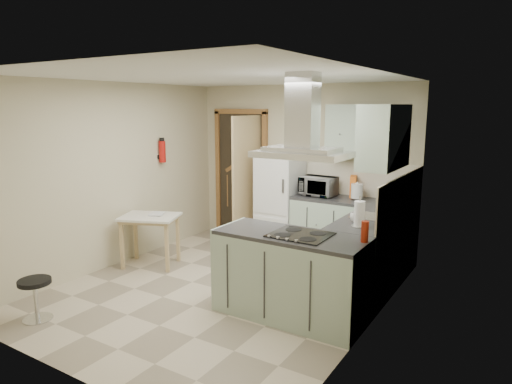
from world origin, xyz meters
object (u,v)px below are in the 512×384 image
Objects in this scene: stool at (36,299)px; microwave at (318,186)px; peninsula at (291,276)px; bentwood_chair at (247,216)px; fridge at (280,201)px; drop_leaf_table at (151,241)px; extractor_hood at (302,154)px.

stool is 3.88m from microwave.
peninsula is 1.90× the size of bentwood_chair.
bentwood_chair is at bearing 170.54° from fridge.
bentwood_chair is 3.57m from stool.
peninsula is at bearing -71.70° from microwave.
peninsula is 3.52× the size of stool.
drop_leaf_table reaches higher than stool.
bentwood_chair is at bearing 85.22° from stool.
extractor_hood is at bearing -69.08° from microwave.
stool is at bearing -146.48° from peninsula.
microwave is (1.60, 3.44, 0.82)m from stool.
bentwood_chair is 1.63× the size of microwave.
fridge is 2.02m from drop_leaf_table.
extractor_hood is at bearing 0.00° from peninsula.
microwave reaches higher than peninsula.
fridge is 2.57m from extractor_hood.
peninsula reaches higher than bentwood_chair.
extractor_hood is 1.10× the size of bentwood_chair.
peninsula is at bearing -58.26° from fridge.
microwave is (1.77, 1.61, 0.69)m from drop_leaf_table.
microwave is at bearing 19.74° from drop_leaf_table.
fridge is 3.00× the size of microwave.
fridge is 1.99× the size of drop_leaf_table.
extractor_hood reaches higher than stool.
extractor_hood is 1.80× the size of microwave.
drop_leaf_table is 0.92× the size of bentwood_chair.
fridge reaches higher than microwave.
drop_leaf_table is 2.49m from microwave.
fridge is at bearing -11.17° from bentwood_chair.
fridge is 1.67× the size of extractor_hood.
extractor_hood reaches higher than drop_leaf_table.
fridge is at bearing -178.63° from microwave.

